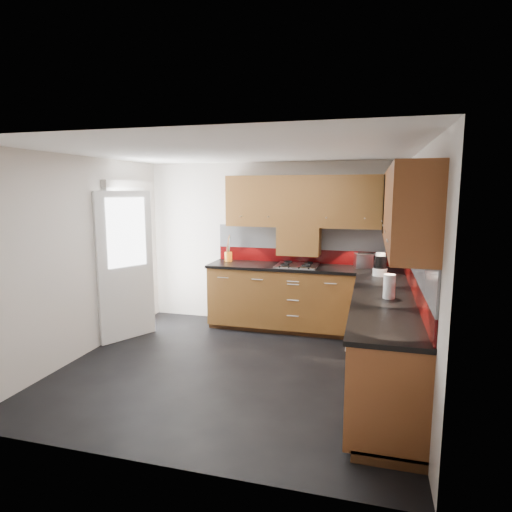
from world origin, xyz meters
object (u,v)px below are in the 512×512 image
(gas_hob, at_px, (297,265))
(food_processor, at_px, (380,265))
(toaster, at_px, (365,261))
(utensil_pot, at_px, (228,255))

(gas_hob, xyz_separation_m, food_processor, (1.11, -0.39, 0.12))
(toaster, bearing_deg, food_processor, -70.55)
(toaster, xyz_separation_m, food_processor, (0.19, -0.52, 0.03))
(gas_hob, relative_size, toaster, 1.81)
(utensil_pot, bearing_deg, food_processor, -14.11)
(toaster, bearing_deg, utensil_pot, 179.35)
(gas_hob, height_order, utensil_pot, utensil_pot)
(gas_hob, relative_size, food_processor, 1.99)
(gas_hob, height_order, toaster, toaster)
(utensil_pot, xyz_separation_m, toaster, (1.99, -0.02, 0.01))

